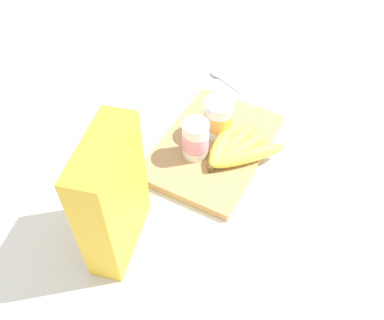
% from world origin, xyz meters
% --- Properties ---
extents(ground_plane, '(2.40, 2.40, 0.00)m').
position_xyz_m(ground_plane, '(0.00, 0.00, 0.00)').
color(ground_plane, silver).
extents(cutting_board, '(0.36, 0.24, 0.02)m').
position_xyz_m(cutting_board, '(0.00, 0.00, 0.01)').
color(cutting_board, tan).
rests_on(cutting_board, ground_plane).
extents(cereal_box, '(0.20, 0.11, 0.28)m').
position_xyz_m(cereal_box, '(-0.32, 0.06, 0.14)').
color(cereal_box, yellow).
rests_on(cereal_box, ground_plane).
extents(yogurt_cup_front, '(0.06, 0.06, 0.10)m').
position_xyz_m(yogurt_cup_front, '(-0.05, 0.02, 0.07)').
color(yogurt_cup_front, white).
rests_on(yogurt_cup_front, cutting_board).
extents(yogurt_cup_back, '(0.07, 0.07, 0.10)m').
position_xyz_m(yogurt_cup_back, '(0.04, 0.01, 0.07)').
color(yogurt_cup_back, white).
rests_on(yogurt_cup_back, cutting_board).
extents(banana_bunch, '(0.20, 0.17, 0.04)m').
position_xyz_m(banana_bunch, '(-0.01, -0.06, 0.04)').
color(banana_bunch, '#F0DC4D').
rests_on(banana_bunch, cutting_board).
extents(spoon, '(0.07, 0.13, 0.01)m').
position_xyz_m(spoon, '(0.26, 0.10, 0.01)').
color(spoon, silver).
rests_on(spoon, ground_plane).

